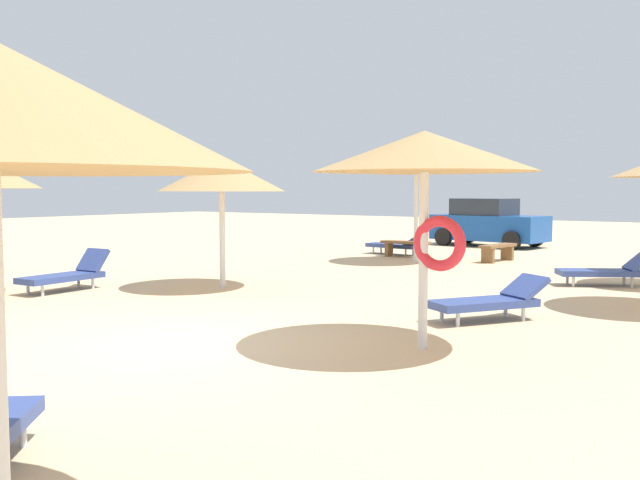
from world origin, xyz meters
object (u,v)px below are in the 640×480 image
Objects in this scene: parasol_3 at (425,154)px; lounger_1 at (397,245)px; parasol_7 at (222,175)px; parked_car at (488,223)px; parasol_1 at (416,164)px; bench_1 at (498,249)px; lounger_0 at (67,275)px; lounger_4 at (606,271)px; bench_0 at (405,246)px; lounger_3 at (490,301)px.

lounger_1 is at bearing 120.21° from parasol_3.
parked_car is (0.47, 13.40, -1.51)m from parasol_7.
parasol_1 is 3.38m from bench_1.
parasol_1 is 3.35m from lounger_1.
parasol_7 is at bearing 42.04° from lounger_0.
parasol_7 is 1.38× the size of lounger_4.
parasol_3 is 12.36m from bench_0.
parked_car is at bearing 79.79° from lounger_0.
bench_1 is at bearing 39.79° from parasol_1.
lounger_1 is (-1.53, 1.70, -2.45)m from parasol_1.
lounger_3 is (-0.01, 2.34, -2.17)m from parasol_3.
parked_car is at bearing 114.40° from bench_1.
parasol_3 is at bearing -71.25° from parked_car.
parasol_7 is 8.83m from lounger_1.
lounger_0 is at bearing -99.14° from lounger_1.
parasol_1 is at bearing 124.85° from lounger_3.
parasol_3 is at bearing -59.79° from lounger_1.
lounger_3 is (5.89, -0.26, -2.02)m from parasol_7.
lounger_4 is 7.17m from bench_0.
bench_1 is at bearing 136.72° from lounger_4.
lounger_1 is (-6.51, 11.18, -2.18)m from parasol_3.
parasol_7 is at bearing 177.43° from lounger_3.
lounger_3 is (8.21, 1.82, -0.01)m from lounger_0.
parasol_1 is at bearing -48.09° from lounger_1.
lounger_0 is 10.38m from bench_0.
parked_car reaches higher than lounger_3.
lounger_1 is (1.72, 10.66, -0.01)m from lounger_0.
parasol_3 is at bearing -89.72° from lounger_3.
lounger_4 is at bearing 85.95° from parasol_3.
parasol_3 is 3.20m from lounger_3.
parasol_1 is 6.34m from lounger_4.
bench_0 is 2.78m from bench_1.
parked_car is (2.79, 15.49, 0.50)m from lounger_0.
parasol_3 is 0.68× the size of parked_car.
parked_car is at bearing 87.98° from parasol_7.
bench_0 is at bearing -95.16° from parked_car.
lounger_3 is 14.71m from parked_car.
parked_car reaches higher than bench_1.
lounger_3 reaches higher than lounger_1.
lounger_3 is 0.46× the size of parked_car.
lounger_3 is at bearing -70.01° from bench_1.
parked_car is at bearing 77.46° from lounger_1.
lounger_1 is at bearing 137.49° from bench_0.
parked_car reaches higher than lounger_1.
parasol_3 is at bearing -94.05° from lounger_4.
parasol_1 is at bearing -86.03° from parked_car.
lounger_0 is 11.64m from bench_1.
parasol_7 is 3.71m from lounger_0.
parasol_3 is 11.64m from bench_1.
bench_1 is (-3.15, 8.65, 0.03)m from lounger_3.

